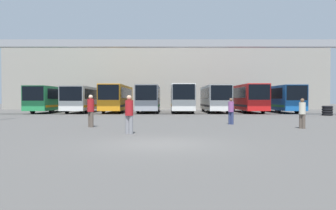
{
  "coord_description": "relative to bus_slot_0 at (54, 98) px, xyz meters",
  "views": [
    {
      "loc": [
        0.32,
        -11.72,
        1.61
      ],
      "look_at": [
        0.18,
        22.71,
        0.99
      ],
      "focal_mm": 35.0,
      "sensor_mm": 36.0,
      "label": 1
    }
  ],
  "objects": [
    {
      "name": "pedestrian_mid_left",
      "position": [
        21.61,
        -22.22,
        -0.89
      ],
      "size": [
        0.34,
        0.34,
        1.65
      ],
      "rotation": [
        0.0,
        0.0,
        2.41
      ],
      "color": "brown",
      "rests_on": "ground"
    },
    {
      "name": "ground_plane",
      "position": [
        13.92,
        -28.41,
        -1.77
      ],
      "size": [
        200.0,
        200.0,
        0.0
      ],
      "primitive_type": "plane",
      "color": "#514F4C"
    },
    {
      "name": "bus_slot_5",
      "position": [
        19.88,
        -0.59,
        0.06
      ],
      "size": [
        2.48,
        10.26,
        3.17
      ],
      "color": "silver",
      "rests_on": "ground"
    },
    {
      "name": "bus_slot_6",
      "position": [
        23.86,
        -0.3,
        0.12
      ],
      "size": [
        2.5,
        10.84,
        3.29
      ],
      "color": "red",
      "rests_on": "ground"
    },
    {
      "name": "pedestrian_mid_right",
      "position": [
        12.45,
        -25.03,
        -0.81
      ],
      "size": [
        0.37,
        0.37,
        1.8
      ],
      "rotation": [
        0.0,
        0.0,
        5.96
      ],
      "color": "gray",
      "rests_on": "ground"
    },
    {
      "name": "pedestrian_near_right",
      "position": [
        9.79,
        -21.34,
        -0.78
      ],
      "size": [
        0.39,
        0.39,
        1.86
      ],
      "rotation": [
        0.0,
        0.0,
        2.44
      ],
      "color": "brown",
      "rests_on": "ground"
    },
    {
      "name": "bus_slot_2",
      "position": [
        7.95,
        0.4,
        0.11
      ],
      "size": [
        2.46,
        12.23,
        3.26
      ],
      "color": "orange",
      "rests_on": "ground"
    },
    {
      "name": "bus_slot_3",
      "position": [
        11.93,
        -0.61,
        0.06
      ],
      "size": [
        2.48,
        10.21,
        3.17
      ],
      "color": "#999EA5",
      "rests_on": "ground"
    },
    {
      "name": "overhead_gantry",
      "position": [
        13.92,
        -8.22,
        4.55
      ],
      "size": [
        36.92,
        0.8,
        7.36
      ],
      "color": "gray",
      "rests_on": "ground"
    },
    {
      "name": "tire_stack",
      "position": [
        29.91,
        -8.02,
        -1.29
      ],
      "size": [
        1.04,
        1.04,
        0.96
      ],
      "color": "black",
      "rests_on": "ground"
    },
    {
      "name": "bus_slot_7",
      "position": [
        27.84,
        0.45,
        0.05
      ],
      "size": [
        2.45,
        12.33,
        3.16
      ],
      "color": "#1959A5",
      "rests_on": "ground"
    },
    {
      "name": "building_backdrop",
      "position": [
        13.92,
        16.97,
        3.68
      ],
      "size": [
        51.38,
        12.0,
        10.9
      ],
      "color": "gray",
      "rests_on": "ground"
    },
    {
      "name": "bus_slot_1",
      "position": [
        3.98,
        -0.32,
        -0.01
      ],
      "size": [
        2.62,
        10.8,
        3.04
      ],
      "color": "silver",
      "rests_on": "ground"
    },
    {
      "name": "bus_slot_4",
      "position": [
        15.91,
        -0.46,
        0.14
      ],
      "size": [
        2.58,
        10.51,
        3.31
      ],
      "color": "silver",
      "rests_on": "ground"
    },
    {
      "name": "pedestrian_near_center",
      "position": [
        18.26,
        -19.32,
        -0.87
      ],
      "size": [
        0.35,
        0.35,
        1.68
      ],
      "rotation": [
        0.0,
        0.0,
        5.74
      ],
      "color": "navy",
      "rests_on": "ground"
    },
    {
      "name": "bus_slot_0",
      "position": [
        0.0,
        0.0,
        0.0
      ],
      "size": [
        2.49,
        11.43,
        3.06
      ],
      "color": "#268C4C",
      "rests_on": "ground"
    }
  ]
}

